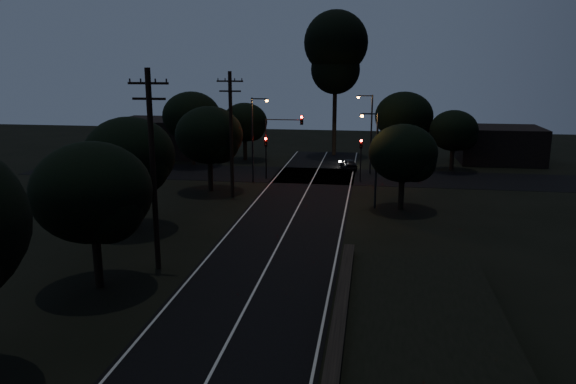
% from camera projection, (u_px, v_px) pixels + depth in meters
% --- Properties ---
extents(road_surface, '(60.00, 70.00, 0.03)m').
position_uv_depth(road_surface, '(301.00, 202.00, 46.12)').
color(road_surface, black).
rests_on(road_surface, ground).
extents(utility_pole_mid, '(2.20, 0.30, 11.00)m').
position_uv_depth(utility_pole_mid, '(153.00, 168.00, 30.17)').
color(utility_pole_mid, black).
rests_on(utility_pole_mid, ground).
extents(utility_pole_far, '(2.20, 0.30, 10.50)m').
position_uv_depth(utility_pole_far, '(231.00, 133.00, 46.58)').
color(utility_pole_far, black).
rests_on(utility_pole_far, ground).
extents(tree_left_b, '(5.92, 5.92, 7.53)m').
position_uv_depth(tree_left_b, '(95.00, 195.00, 27.62)').
color(tree_left_b, black).
rests_on(tree_left_b, ground).
extents(tree_left_c, '(6.11, 6.11, 7.72)m').
position_uv_depth(tree_left_c, '(132.00, 158.00, 37.58)').
color(tree_left_c, black).
rests_on(tree_left_c, ground).
extents(tree_left_d, '(5.92, 5.92, 7.51)m').
position_uv_depth(tree_left_d, '(211.00, 137.00, 48.87)').
color(tree_left_d, black).
rests_on(tree_left_d, ground).
extents(tree_far_nw, '(5.23, 5.23, 6.62)m').
position_uv_depth(tree_far_nw, '(246.00, 123.00, 64.49)').
color(tree_far_nw, black).
rests_on(tree_far_nw, ground).
extents(tree_far_w, '(6.33, 6.33, 8.07)m').
position_uv_depth(tree_far_w, '(193.00, 118.00, 61.12)').
color(tree_far_w, black).
rests_on(tree_far_w, ground).
extents(tree_far_ne, '(6.35, 6.35, 8.04)m').
position_uv_depth(tree_far_ne, '(406.00, 118.00, 61.63)').
color(tree_far_ne, black).
rests_on(tree_far_ne, ground).
extents(tree_far_e, '(5.00, 5.00, 6.35)m').
position_uv_depth(tree_far_e, '(456.00, 132.00, 58.30)').
color(tree_far_e, black).
rests_on(tree_far_e, ground).
extents(tree_right_a, '(5.24, 5.24, 6.66)m').
position_uv_depth(tree_right_a, '(406.00, 155.00, 42.76)').
color(tree_right_a, black).
rests_on(tree_right_a, ground).
extents(tall_pine, '(7.54, 7.54, 17.14)m').
position_uv_depth(tall_pine, '(336.00, 51.00, 66.12)').
color(tall_pine, black).
rests_on(tall_pine, ground).
extents(building_left, '(10.00, 8.00, 4.40)m').
position_uv_depth(building_left, '(161.00, 137.00, 68.63)').
color(building_left, black).
rests_on(building_left, ground).
extents(building_right, '(9.00, 7.00, 4.00)m').
position_uv_depth(building_right, '(500.00, 145.00, 63.80)').
color(building_right, black).
rests_on(building_right, ground).
extents(signal_left, '(0.28, 0.35, 4.10)m').
position_uv_depth(signal_left, '(266.00, 150.00, 54.67)').
color(signal_left, black).
rests_on(signal_left, ground).
extents(signal_right, '(0.28, 0.35, 4.10)m').
position_uv_depth(signal_right, '(361.00, 152.00, 53.33)').
color(signal_right, black).
rests_on(signal_right, ground).
extents(signal_mast, '(3.70, 0.35, 6.25)m').
position_uv_depth(signal_mast, '(283.00, 135.00, 54.09)').
color(signal_mast, black).
rests_on(signal_mast, ground).
extents(streetlight_a, '(1.66, 0.26, 8.00)m').
position_uv_depth(streetlight_a, '(254.00, 134.00, 52.45)').
color(streetlight_a, black).
rests_on(streetlight_a, ground).
extents(streetlight_b, '(1.66, 0.26, 8.00)m').
position_uv_depth(streetlight_b, '(369.00, 128.00, 56.68)').
color(streetlight_b, black).
rests_on(streetlight_b, ground).
extents(streetlight_c, '(1.46, 0.26, 7.50)m').
position_uv_depth(streetlight_c, '(374.00, 154.00, 43.20)').
color(streetlight_c, black).
rests_on(streetlight_c, ground).
extents(car, '(2.18, 3.56, 1.13)m').
position_uv_depth(car, '(348.00, 164.00, 59.84)').
color(car, black).
rests_on(car, ground).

